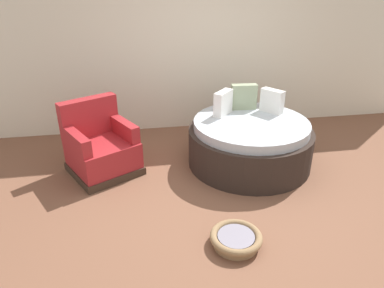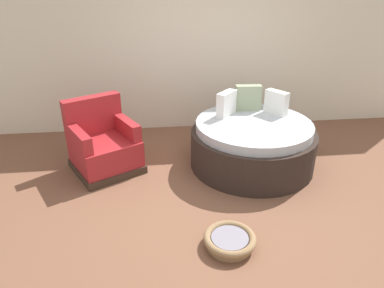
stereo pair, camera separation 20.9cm
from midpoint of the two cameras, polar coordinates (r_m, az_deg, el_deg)
ground_plane at (r=4.19m, az=6.37°, el=-9.12°), size 8.00×8.00×0.02m
back_wall at (r=5.78m, az=2.10°, el=15.66°), size 8.00×0.12×2.71m
round_daybed at (r=4.83m, az=10.96°, el=0.11°), size 1.66×1.66×0.99m
red_armchair at (r=4.77m, az=-12.98°, el=-0.31°), size 1.08×1.08×0.94m
pet_basket at (r=3.54m, az=7.88°, el=-15.24°), size 0.51×0.51×0.13m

